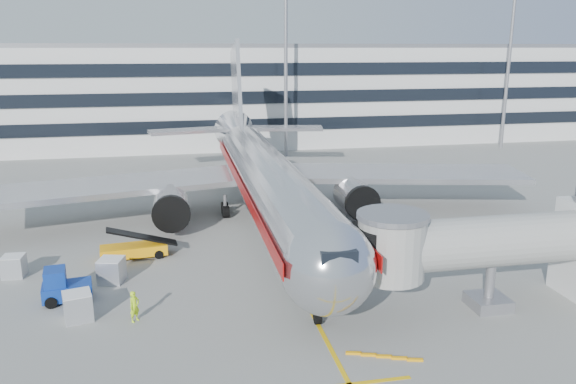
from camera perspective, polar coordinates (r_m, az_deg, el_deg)
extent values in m
plane|color=gray|center=(39.56, 0.13, -7.94)|extent=(180.00, 180.00, 0.00)
cube|color=#ECB50C|center=(48.80, -2.20, -3.53)|extent=(0.25, 70.00, 0.01)
cube|color=#ECB50C|center=(27.52, 6.25, -18.86)|extent=(6.00, 0.25, 0.01)
cylinder|color=silver|center=(45.75, -1.85, 0.71)|extent=(5.00, 36.00, 5.00)
sphere|color=silver|center=(28.96, 4.10, -7.64)|extent=(5.00, 5.00, 5.00)
cone|color=silver|center=(68.01, -5.08, 5.74)|extent=(5.00, 10.00, 5.00)
cube|color=black|center=(27.21, 4.98, -6.61)|extent=(1.80, 1.20, 0.90)
cube|color=#B7B7BC|center=(54.60, 10.76, 1.87)|extent=(24.95, 12.07, 0.50)
cube|color=#B7B7BC|center=(51.03, -17.45, 0.57)|extent=(24.95, 12.07, 0.50)
cylinder|color=#99999E|center=(50.00, 6.86, -0.55)|extent=(3.00, 4.20, 3.00)
cylinder|color=#99999E|center=(47.62, -11.78, -1.53)|extent=(3.00, 4.20, 3.00)
cylinder|color=black|center=(48.17, 7.60, -1.16)|extent=(3.10, 0.50, 3.10)
cylinder|color=black|center=(45.70, -11.78, -2.21)|extent=(3.10, 0.50, 3.10)
cube|color=#B7B7BC|center=(67.98, -5.21, 9.47)|extent=(0.45, 9.39, 13.72)
cube|color=#B7B7BC|center=(69.70, -0.65, 6.50)|extent=(10.41, 4.94, 0.35)
cube|color=#B7B7BC|center=(68.55, -9.78, 6.16)|extent=(10.41, 4.94, 0.35)
cylinder|color=gray|center=(32.08, 3.03, -11.79)|extent=(0.24, 0.24, 1.80)
cylinder|color=black|center=(32.28, 3.02, -12.51)|extent=(0.35, 0.90, 0.90)
cylinder|color=gray|center=(52.84, 0.52, -0.97)|extent=(0.30, 0.30, 2.00)
cylinder|color=gray|center=(51.95, -6.40, -1.34)|extent=(0.30, 0.30, 2.00)
cube|color=#A00C0B|center=(46.15, 1.23, 1.22)|extent=(0.06, 38.00, 0.90)
cube|color=#A00C0B|center=(45.35, -5.00, 0.93)|extent=(0.06, 38.00, 0.90)
cylinder|color=#A8A8A3|center=(34.77, 20.18, -4.69)|extent=(13.00, 3.00, 3.00)
cylinder|color=#A8A8A3|center=(32.01, 10.45, -5.65)|extent=(3.80, 3.80, 3.40)
cylinder|color=gray|center=(31.42, 10.61, -2.40)|extent=(4.00, 4.00, 0.30)
cube|color=black|center=(31.57, 8.24, -5.85)|extent=(1.40, 2.60, 2.60)
cylinder|color=gray|center=(35.67, 19.82, -8.64)|extent=(0.56, 0.56, 3.20)
cube|color=gray|center=(36.16, 19.65, -10.47)|extent=(2.20, 2.20, 0.70)
cylinder|color=black|center=(35.73, 18.38, -10.67)|extent=(0.35, 0.70, 0.70)
cylinder|color=black|center=(36.61, 20.88, -10.27)|extent=(0.35, 0.70, 0.70)
cube|color=silver|center=(94.42, -6.96, 9.78)|extent=(150.00, 24.00, 15.00)
cube|color=black|center=(82.80, -6.22, 6.72)|extent=(150.00, 0.30, 1.80)
cube|color=black|center=(82.36, -6.30, 9.47)|extent=(150.00, 0.30, 1.80)
cube|color=black|center=(82.12, -6.37, 12.25)|extent=(150.00, 0.30, 1.80)
cube|color=gray|center=(94.12, -7.11, 14.52)|extent=(150.00, 24.00, 0.60)
cylinder|color=gray|center=(79.36, -0.22, 12.63)|extent=(0.50, 0.50, 25.00)
cylinder|color=gray|center=(92.15, 21.50, 11.91)|extent=(0.50, 0.50, 25.00)
cube|color=#FFA80A|center=(43.12, -15.39, -5.70)|extent=(4.93, 2.26, 0.76)
cube|color=black|center=(42.80, -15.48, -4.47)|extent=(5.10, 1.75, 1.66)
cylinder|color=black|center=(43.91, -17.68, -5.88)|extent=(0.68, 0.38, 0.65)
cylinder|color=black|center=(42.49, -17.66, -6.56)|extent=(0.68, 0.38, 0.65)
cylinder|color=black|center=(44.00, -13.16, -5.52)|extent=(0.68, 0.38, 0.65)
cylinder|color=black|center=(42.58, -12.98, -6.19)|extent=(0.68, 0.38, 0.65)
cube|color=navy|center=(37.37, -21.51, -9.30)|extent=(3.06, 2.02, 0.92)
cube|color=navy|center=(37.06, -22.59, -8.06)|extent=(1.43, 1.69, 1.12)
cube|color=black|center=(36.94, -22.64, -7.55)|extent=(1.30, 1.47, 0.10)
cylinder|color=black|center=(38.25, -22.82, -9.37)|extent=(0.75, 0.40, 0.71)
cylinder|color=black|center=(36.85, -22.94, -10.30)|extent=(0.75, 0.40, 0.71)
cylinder|color=black|center=(38.15, -20.05, -9.16)|extent=(0.75, 0.40, 0.71)
cylinder|color=black|center=(36.74, -20.05, -10.09)|extent=(0.75, 0.40, 0.71)
cube|color=silver|center=(42.55, -26.08, -6.81)|extent=(1.45, 1.45, 1.43)
cube|color=white|center=(42.31, -26.19, -5.88)|extent=(1.45, 1.45, 0.05)
cube|color=silver|center=(39.20, -17.49, -7.63)|extent=(1.85, 1.85, 1.57)
cube|color=white|center=(38.91, -17.58, -6.53)|extent=(1.85, 1.85, 0.06)
cube|color=silver|center=(34.69, -20.57, -10.86)|extent=(1.84, 1.84, 1.57)
cube|color=white|center=(34.37, -20.69, -9.64)|extent=(1.84, 1.84, 0.06)
imported|color=#C6FE1A|center=(33.46, -15.33, -11.15)|extent=(0.78, 0.78, 1.82)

